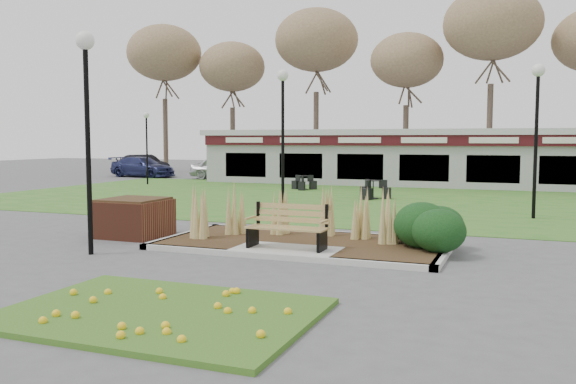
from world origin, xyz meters
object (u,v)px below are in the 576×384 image
(park_bench, at_px, (288,226))
(lamp_post_far_left, at_px, (147,132))
(brick_planter, at_px, (134,217))
(food_pavilion, at_px, (428,157))
(bistro_set_a, at_px, (304,185))
(car_blue, at_px, (143,167))
(lamp_post_mid_right, at_px, (537,106))
(bistro_set_b, at_px, (373,193))
(car_black, at_px, (144,165))
(lamp_post_mid_left, at_px, (283,107))
(car_silver, at_px, (223,168))
(lamp_post_near_left, at_px, (86,93))

(park_bench, relative_size, lamp_post_far_left, 0.45)
(brick_planter, bearing_deg, food_pavilion, 76.94)
(food_pavilion, relative_size, bistro_set_a, 20.18)
(brick_planter, xyz_separation_m, bistro_set_a, (-0.75, 14.49, -0.24))
(food_pavilion, bearing_deg, car_blue, 176.70)
(bistro_set_a, bearing_deg, lamp_post_mid_right, -36.25)
(lamp_post_far_left, relative_size, bistro_set_b, 2.81)
(car_black, bearing_deg, park_bench, -116.08)
(brick_planter, height_order, lamp_post_mid_left, lamp_post_mid_left)
(lamp_post_far_left, relative_size, car_black, 0.91)
(bistro_set_a, height_order, car_silver, car_silver)
(food_pavilion, distance_m, bistro_set_b, 7.77)
(lamp_post_far_left, distance_m, bistro_set_a, 9.21)
(lamp_post_mid_left, bearing_deg, bistro_set_b, 55.43)
(park_bench, bearing_deg, bistro_set_a, 108.67)
(food_pavilion, xyz_separation_m, car_silver, (-12.30, 1.04, -0.81))
(lamp_post_far_left, bearing_deg, lamp_post_near_left, -59.12)
(park_bench, height_order, bistro_set_b, park_bench)
(brick_planter, relative_size, food_pavilion, 0.06)
(brick_planter, bearing_deg, lamp_post_near_left, -76.21)
(lamp_post_mid_left, relative_size, lamp_post_far_left, 1.27)
(brick_planter, bearing_deg, car_black, 124.04)
(food_pavilion, relative_size, car_black, 5.89)
(food_pavilion, distance_m, lamp_post_near_left, 21.70)
(lamp_post_mid_left, xyz_separation_m, lamp_post_far_left, (-10.48, 6.92, -0.76))
(bistro_set_a, xyz_separation_m, car_blue, (-12.81, 5.51, 0.40))
(bistro_set_a, distance_m, bistro_set_b, 5.16)
(lamp_post_far_left, relative_size, bistro_set_a, 3.13)
(car_silver, bearing_deg, bistro_set_a, -131.81)
(food_pavilion, xyz_separation_m, bistro_set_a, (-5.15, -4.47, -1.24))
(lamp_post_mid_right, bearing_deg, car_black, 149.21)
(park_bench, height_order, bistro_set_a, park_bench)
(lamp_post_mid_left, height_order, bistro_set_b, lamp_post_mid_left)
(brick_planter, relative_size, car_blue, 0.34)
(car_silver, bearing_deg, lamp_post_far_left, 158.04)
(lamp_post_mid_right, distance_m, bistro_set_b, 7.91)
(lamp_post_near_left, distance_m, bistro_set_a, 17.14)
(lamp_post_mid_right, bearing_deg, food_pavilion, 112.42)
(bistro_set_b, xyz_separation_m, car_black, (-17.67, 9.84, 0.42))
(lamp_post_far_left, relative_size, car_silver, 0.98)
(lamp_post_near_left, relative_size, lamp_post_mid_right, 0.99)
(lamp_post_far_left, distance_m, car_blue, 6.96)
(bistro_set_b, bearing_deg, bistro_set_a, 142.57)
(lamp_post_mid_left, xyz_separation_m, car_black, (-15.20, 13.43, -2.85))
(bistro_set_b, distance_m, car_blue, 19.00)
(lamp_post_mid_right, xyz_separation_m, bistro_set_b, (-5.93, 4.22, -3.11))
(food_pavilion, bearing_deg, car_black, 173.19)
(brick_planter, height_order, lamp_post_mid_right, lamp_post_mid_right)
(bistro_set_b, relative_size, car_blue, 0.31)
(park_bench, height_order, brick_planter, park_bench)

